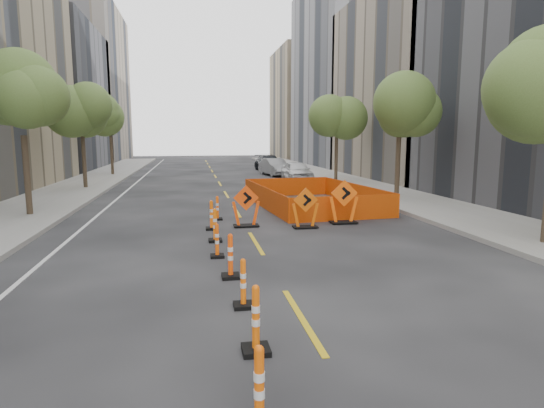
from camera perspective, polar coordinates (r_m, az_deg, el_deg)
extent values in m
plane|color=black|center=(10.29, 1.09, -9.98)|extent=(140.00, 140.00, 0.00)
cube|color=gray|center=(22.94, -27.98, -0.50)|extent=(4.00, 90.00, 0.15)
cube|color=gray|center=(24.37, 16.61, 0.62)|extent=(4.00, 90.00, 0.15)
cube|color=#4C4C51|center=(51.20, -27.79, 11.71)|extent=(12.00, 16.00, 14.00)
cube|color=gray|center=(67.24, -23.65, 13.54)|extent=(12.00, 20.00, 20.00)
cube|color=gray|center=(38.53, 19.96, 13.55)|extent=(12.00, 16.00, 14.00)
cube|color=gray|center=(53.66, 11.08, 15.54)|extent=(12.00, 18.00, 20.00)
cube|color=tan|center=(70.90, 5.57, 12.27)|extent=(12.00, 14.00, 16.00)
cylinder|color=#382B1E|center=(20.70, -28.36, 2.80)|extent=(0.24, 0.24, 3.15)
sphere|color=#4E6A2D|center=(20.67, -28.95, 11.03)|extent=(2.80, 2.80, 2.80)
cylinder|color=#382B1E|center=(30.33, -22.49, 4.66)|extent=(0.24, 0.24, 3.15)
sphere|color=#4E6A2D|center=(30.31, -22.81, 10.27)|extent=(2.80, 2.80, 2.80)
cylinder|color=#382B1E|center=(40.14, -19.45, 5.59)|extent=(0.24, 0.24, 3.15)
sphere|color=#4E6A2D|center=(40.13, -19.66, 9.84)|extent=(2.80, 2.80, 2.80)
cylinder|color=#382B1E|center=(23.96, 15.47, 4.14)|extent=(0.24, 0.24, 3.15)
sphere|color=#4E6A2D|center=(23.94, 15.76, 11.26)|extent=(2.80, 2.80, 2.80)
cylinder|color=#382B1E|center=(33.25, 8.05, 5.49)|extent=(0.24, 0.24, 3.15)
sphere|color=#4E6A2D|center=(33.23, 8.16, 10.62)|extent=(2.80, 2.80, 2.80)
imported|color=silver|center=(33.53, 3.14, 4.15)|extent=(1.82, 4.35, 1.47)
imported|color=gray|center=(38.19, 0.35, 4.66)|extent=(2.22, 4.53, 1.43)
imported|color=black|center=(43.52, -0.40, 5.17)|extent=(2.38, 5.28, 1.50)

